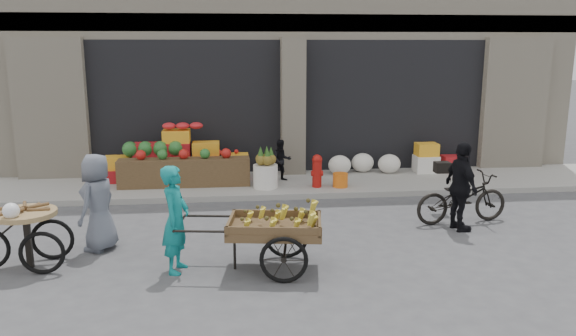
{
  "coord_description": "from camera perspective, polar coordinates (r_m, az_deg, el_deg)",
  "views": [
    {
      "loc": [
        -1.54,
        -7.99,
        3.1
      ],
      "look_at": [
        -0.55,
        1.07,
        1.1
      ],
      "focal_mm": 35.0,
      "sensor_mm": 36.0,
      "label": 1
    }
  ],
  "objects": [
    {
      "name": "seated_person",
      "position": [
        12.51,
        -0.67,
        0.78
      ],
      "size": [
        0.51,
        0.43,
        0.93
      ],
      "primitive_type": "imported",
      "rotation": [
        0.0,
        0.0,
        0.17
      ],
      "color": "black",
      "rests_on": "sidewalk"
    },
    {
      "name": "tricycle_cart",
      "position": [
        8.73,
        -25.03,
        -5.7
      ],
      "size": [
        1.43,
        0.87,
        0.95
      ],
      "rotation": [
        0.0,
        0.0,
        0.04
      ],
      "color": "#9E7F51",
      "rests_on": "ground"
    },
    {
      "name": "vendor_woman",
      "position": [
        7.9,
        -11.35,
        -5.13
      ],
      "size": [
        0.47,
        0.62,
        1.51
      ],
      "primitive_type": "imported",
      "rotation": [
        0.0,
        0.0,
        1.35
      ],
      "color": "#107A7A",
      "rests_on": "ground"
    },
    {
      "name": "cyclist",
      "position": [
        9.9,
        17.19,
        -1.83
      ],
      "size": [
        0.48,
        0.93,
        1.53
      ],
      "primitive_type": "imported",
      "rotation": [
        0.0,
        0.0,
        1.69
      ],
      "color": "black",
      "rests_on": "ground"
    },
    {
      "name": "ground",
      "position": [
        8.71,
        4.39,
        -8.51
      ],
      "size": [
        80.0,
        80.0,
        0.0
      ],
      "primitive_type": "plane",
      "color": "#424244",
      "rests_on": "ground"
    },
    {
      "name": "bicycle",
      "position": [
        10.41,
        17.23,
        -2.93
      ],
      "size": [
        1.78,
        0.81,
        0.9
      ],
      "primitive_type": "imported",
      "rotation": [
        0.0,
        0.0,
        1.69
      ],
      "color": "black",
      "rests_on": "ground"
    },
    {
      "name": "banana_cart",
      "position": [
        7.83,
        -1.69,
        -5.73
      ],
      "size": [
        2.3,
        1.19,
        0.92
      ],
      "rotation": [
        0.0,
        0.0,
        -0.15
      ],
      "color": "brown",
      "rests_on": "ground"
    },
    {
      "name": "sidewalk",
      "position": [
        12.56,
        0.97,
        -1.62
      ],
      "size": [
        18.0,
        2.2,
        0.12
      ],
      "primitive_type": "cube",
      "color": "gray",
      "rests_on": "ground"
    },
    {
      "name": "pineapple_bin",
      "position": [
        11.94,
        -2.3,
        -0.85
      ],
      "size": [
        0.52,
        0.52,
        0.5
      ],
      "primitive_type": "cylinder",
      "color": "silver",
      "rests_on": "sidewalk"
    },
    {
      "name": "fire_hydrant",
      "position": [
        11.98,
        2.97,
        -0.15
      ],
      "size": [
        0.22,
        0.22,
        0.71
      ],
      "color": "#A5140F",
      "rests_on": "sidewalk"
    },
    {
      "name": "right_bay_goods",
      "position": [
        13.62,
        11.63,
        0.73
      ],
      "size": [
        3.35,
        0.6,
        0.7
      ],
      "color": "silver",
      "rests_on": "sidewalk"
    },
    {
      "name": "vendor_grey",
      "position": [
        9.05,
        -18.75,
        -3.32
      ],
      "size": [
        0.73,
        0.86,
        1.51
      ],
      "primitive_type": "imported",
      "rotation": [
        0.0,
        0.0,
        -1.97
      ],
      "color": "slate",
      "rests_on": "ground"
    },
    {
      "name": "building",
      "position": [
        16.1,
        -0.79,
        13.35
      ],
      "size": [
        14.0,
        6.45,
        7.0
      ],
      "color": "beige",
      "rests_on": "ground"
    },
    {
      "name": "orange_bucket",
      "position": [
        12.07,
        5.34,
        -1.23
      ],
      "size": [
        0.32,
        0.32,
        0.3
      ],
      "primitive_type": "cylinder",
      "color": "orange",
      "rests_on": "sidewalk"
    },
    {
      "name": "fruit_display",
      "position": [
        12.64,
        -10.42,
        1.1
      ],
      "size": [
        3.1,
        1.12,
        1.24
      ],
      "color": "#A7171B",
      "rests_on": "sidewalk"
    }
  ]
}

